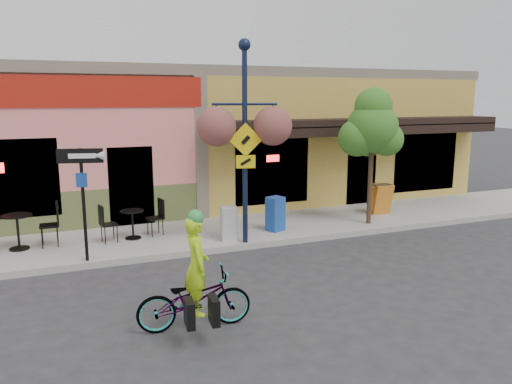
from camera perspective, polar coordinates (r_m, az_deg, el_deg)
ground at (r=11.91m, az=3.27°, el=-6.87°), size 90.00×90.00×0.00m
sidewalk at (r=13.64m, az=-0.36°, el=-4.22°), size 24.00×3.00×0.15m
curb at (r=12.36m, az=2.17°, el=-5.83°), size 24.00×0.12×0.15m
building at (r=18.45m, az=-6.80°, el=6.49°), size 18.20×8.20×4.50m
bicycle at (r=8.09m, az=-7.06°, el=-12.11°), size 1.86×0.81×0.95m
cyclist_rider at (r=7.98m, az=-6.76°, el=-10.02°), size 0.43×0.61×1.57m
lamp_post at (r=11.70m, az=-1.28°, el=5.53°), size 1.62×0.94×4.77m
one_way_sign at (r=11.12m, az=-19.09°, el=-1.48°), size 0.95×0.41×2.42m
cafe_set_left at (r=12.70m, az=-25.59°, el=-3.61°), size 1.79×0.92×1.07m
cafe_set_right at (r=12.71m, az=-13.93°, el=-3.14°), size 1.68×1.05×0.94m
newspaper_box_blue at (r=13.09m, az=2.22°, el=-2.51°), size 0.51×0.48×0.90m
newspaper_box_grey at (r=12.27m, az=-3.12°, el=-3.59°), size 0.43×0.40×0.83m
street_tree at (r=13.95m, az=13.04°, el=4.02°), size 1.54×1.54×3.76m
sandwich_board at (r=15.26m, az=14.42°, el=-0.90°), size 0.59×0.45×0.92m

